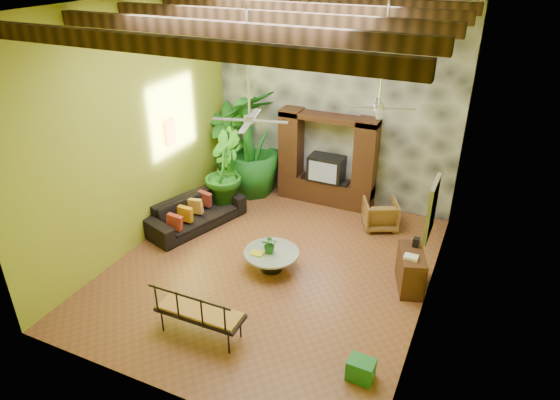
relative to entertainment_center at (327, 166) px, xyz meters
The scene contains 23 objects.
ground 3.28m from the entertainment_center, 90.00° to the right, with size 7.00×7.00×0.00m, color brown.
ceiling 5.11m from the entertainment_center, 90.00° to the right, with size 6.00×7.00×0.02m, color silver.
back_wall 1.58m from the entertainment_center, 90.00° to the left, with size 6.00×0.02×5.00m, color #A4AC27.
left_wall 4.60m from the entertainment_center, 133.73° to the right, with size 0.02×7.00×5.00m, color #A4AC27.
right_wall 4.60m from the entertainment_center, 46.27° to the right, with size 0.02×7.00×5.00m, color #A4AC27.
stone_accent_wall 1.56m from the entertainment_center, 90.00° to the left, with size 5.98×0.10×4.98m, color #3C3E44.
ceiling_beams 4.94m from the entertainment_center, 90.00° to the right, with size 5.95×5.36×0.22m.
entertainment_center is the anchor object (origin of this frame).
ceiling_fan_front 4.30m from the entertainment_center, 93.24° to the right, with size 1.28×1.28×1.86m.
ceiling_fan_back 3.50m from the entertainment_center, 50.43° to the right, with size 1.28×1.28×1.86m.
wall_art_mask 3.82m from the entertainment_center, 144.18° to the right, with size 0.06×0.32×0.55m, color gold.
wall_art_painting 4.95m from the entertainment_center, 51.61° to the right, with size 0.06×0.70×0.90m, color #235C80.
sofa 3.36m from the entertainment_center, 134.22° to the right, with size 2.35×0.92×0.69m, color black.
wicker_armchair 1.83m from the entertainment_center, 23.75° to the right, with size 0.73×0.75×0.68m, color brown.
tall_plant_a 2.66m from the entertainment_center, behind, with size 1.17×0.79×2.22m, color #1F661A.
tall_plant_b 2.53m from the entertainment_center, 147.96° to the right, with size 1.08×0.87×1.97m, color #1D5F19.
tall_plant_c 2.00m from the entertainment_center, behind, with size 1.52×1.52×2.71m, color #1A641D.
coffee_table 3.28m from the entertainment_center, 89.61° to the right, with size 1.10×1.10×0.40m.
centerpiece_plant 3.25m from the entertainment_center, 89.89° to the right, with size 0.33×0.29×0.37m, color #1D5D18.
yellow_tray 3.44m from the entertainment_center, 93.48° to the right, with size 0.26×0.19×0.03m, color yellow.
iron_bench 5.49m from the entertainment_center, 92.44° to the right, with size 1.50×0.55×0.57m.
side_console 3.78m from the entertainment_center, 44.85° to the right, with size 0.43×0.94×0.76m, color #3B1D13.
green_bin 5.81m from the entertainment_center, 64.73° to the right, with size 0.40×0.30×0.35m, color #1C6928.
Camera 1 is at (3.62, -7.52, 5.87)m, focal length 32.00 mm.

